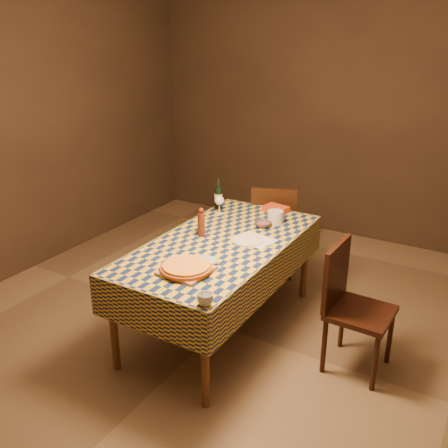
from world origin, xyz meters
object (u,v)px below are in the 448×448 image
(pizza, at_px, (186,267))
(wine_bottle, at_px, (218,197))
(bowl, at_px, (263,224))
(dining_table, at_px, (221,251))
(cutting_board, at_px, (186,270))
(chair_right, at_px, (350,301))
(white_plate, at_px, (247,240))
(chair_far, at_px, (273,226))

(pizza, relative_size, wine_bottle, 1.66)
(pizza, distance_m, wine_bottle, 1.29)
(pizza, bearing_deg, bowl, 85.40)
(dining_table, height_order, cutting_board, cutting_board)
(dining_table, height_order, wine_bottle, wine_bottle)
(dining_table, xyz_separation_m, chair_right, (1.01, 0.06, -0.17))
(chair_right, bearing_deg, bowl, 156.37)
(bowl, bearing_deg, wine_bottle, 159.57)
(dining_table, distance_m, wine_bottle, 0.79)
(wine_bottle, relative_size, chair_right, 0.30)
(pizza, bearing_deg, white_plate, 80.55)
(bowl, bearing_deg, cutting_board, -94.60)
(bowl, height_order, chair_far, chair_far)
(dining_table, relative_size, wine_bottle, 6.56)
(pizza, relative_size, bowl, 3.37)
(pizza, height_order, bowl, pizza)
(white_plate, relative_size, chair_far, 0.26)
(cutting_board, xyz_separation_m, white_plate, (0.11, 0.67, -0.00))
(dining_table, xyz_separation_m, cutting_board, (0.06, -0.55, 0.09))
(pizza, xyz_separation_m, white_plate, (0.11, 0.67, -0.03))
(pizza, bearing_deg, wine_bottle, 111.53)
(bowl, xyz_separation_m, chair_right, (0.87, -0.38, -0.27))
(cutting_board, bearing_deg, dining_table, 96.19)
(wine_bottle, bearing_deg, chair_far, 50.01)
(bowl, bearing_deg, chair_far, 106.92)
(cutting_board, bearing_deg, bowl, 85.40)
(dining_table, height_order, chair_right, chair_right)
(chair_far, bearing_deg, bowl, -73.08)
(pizza, distance_m, white_plate, 0.68)
(pizza, xyz_separation_m, bowl, (0.08, 1.00, -0.01))
(chair_right, bearing_deg, pizza, -147.28)
(cutting_board, bearing_deg, white_plate, 80.55)
(cutting_board, relative_size, chair_right, 0.33)
(cutting_board, height_order, chair_right, chair_right)
(cutting_board, xyz_separation_m, chair_far, (-0.11, 1.63, -0.26))
(dining_table, relative_size, cutting_board, 6.02)
(chair_far, height_order, chair_right, same)
(wine_bottle, bearing_deg, cutting_board, -68.47)
(bowl, xyz_separation_m, white_plate, (0.03, -0.33, -0.01))
(wine_bottle, xyz_separation_m, chair_far, (0.36, 0.43, -0.35))
(cutting_board, bearing_deg, wine_bottle, 111.53)
(wine_bottle, relative_size, chair_far, 0.30)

